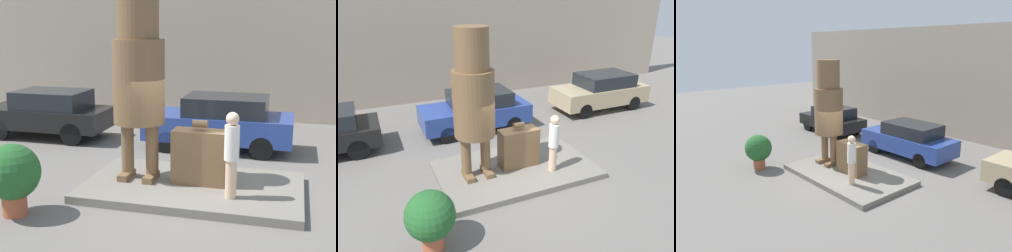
% 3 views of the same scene
% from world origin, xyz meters
% --- Properties ---
extents(ground_plane, '(60.00, 60.00, 0.00)m').
position_xyz_m(ground_plane, '(0.00, 0.00, 0.00)').
color(ground_plane, slate).
extents(pedestal, '(4.82, 2.96, 0.18)m').
position_xyz_m(pedestal, '(0.00, 0.00, 0.09)').
color(pedestal, slate).
rests_on(pedestal, ground_plane).
extents(building_backdrop, '(28.00, 0.60, 6.10)m').
position_xyz_m(building_backdrop, '(0.00, 8.49, 3.05)').
color(building_backdrop, tan).
rests_on(building_backdrop, ground_plane).
extents(statue_figure, '(1.17, 1.17, 4.31)m').
position_xyz_m(statue_figure, '(-1.27, 0.07, 2.70)').
color(statue_figure, brown).
rests_on(statue_figure, pedestal).
extents(giant_suitcase, '(1.21, 0.55, 1.45)m').
position_xyz_m(giant_suitcase, '(0.13, 0.09, 0.80)').
color(giant_suitcase, brown).
rests_on(giant_suitcase, pedestal).
extents(tourist, '(0.31, 0.31, 1.80)m').
position_xyz_m(tourist, '(0.94, -0.63, 1.17)').
color(tourist, beige).
rests_on(tourist, pedestal).
extents(parked_car_blue, '(4.32, 1.83, 1.62)m').
position_xyz_m(parked_car_blue, '(0.00, 3.74, 0.85)').
color(parked_car_blue, '#284293').
rests_on(parked_car_blue, ground_plane).
extents(parked_car_tan, '(4.49, 1.86, 1.69)m').
position_xyz_m(parked_car_tan, '(6.25, 3.77, 0.89)').
color(parked_car_tan, tan).
rests_on(parked_car_tan, ground_plane).
extents(planter_pot, '(1.10, 1.10, 1.44)m').
position_xyz_m(planter_pot, '(-3.09, -2.23, 0.84)').
color(planter_pot, '#AD5638').
rests_on(planter_pot, ground_plane).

